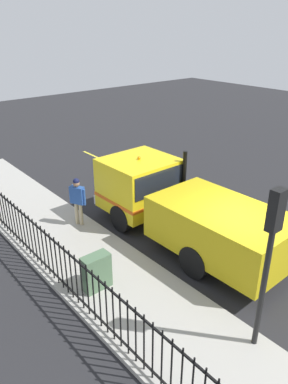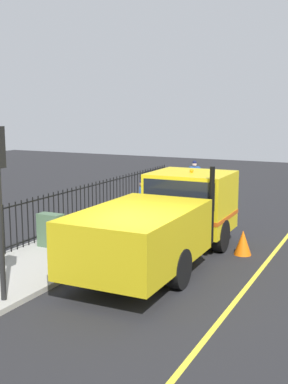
{
  "view_description": "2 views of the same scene",
  "coord_description": "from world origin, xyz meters",
  "px_view_note": "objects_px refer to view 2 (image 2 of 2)",
  "views": [
    {
      "loc": [
        7.92,
        5.09,
        6.51
      ],
      "look_at": [
        0.7,
        -3.5,
        1.39
      ],
      "focal_mm": 34.44,
      "sensor_mm": 36.0,
      "label": 1
    },
    {
      "loc": [
        -4.91,
        9.6,
        4.16
      ],
      "look_at": [
        1.92,
        -4.14,
        1.55
      ],
      "focal_mm": 45.47,
      "sensor_mm": 36.0,
      "label": 2
    }
  ],
  "objects_px": {
    "utility_cabinet": "(51,230)",
    "traffic_cone": "(243,243)",
    "work_truck": "(169,216)",
    "pedestrian_distant": "(194,174)",
    "worker_standing": "(143,198)"
  },
  "relations": [
    {
      "from": "worker_standing",
      "to": "pedestrian_distant",
      "type": "bearing_deg",
      "value": 159.98
    },
    {
      "from": "pedestrian_distant",
      "to": "utility_cabinet",
      "type": "xyz_separation_m",
      "value": [
        0.69,
        10.23,
        -0.51
      ]
    },
    {
      "from": "work_truck",
      "to": "traffic_cone",
      "type": "bearing_deg",
      "value": 38.91
    },
    {
      "from": "work_truck",
      "to": "worker_standing",
      "type": "xyz_separation_m",
      "value": [
        2.09,
        -2.55,
        -0.09
      ]
    },
    {
      "from": "worker_standing",
      "to": "pedestrian_distant",
      "type": "relative_size",
      "value": 1.05
    },
    {
      "from": "pedestrian_distant",
      "to": "utility_cabinet",
      "type": "bearing_deg",
      "value": 50.53
    },
    {
      "from": "work_truck",
      "to": "pedestrian_distant",
      "type": "distance_m",
      "value": 9.92
    },
    {
      "from": "worker_standing",
      "to": "utility_cabinet",
      "type": "xyz_separation_m",
      "value": [
        1.42,
        3.27,
        -0.56
      ]
    },
    {
      "from": "pedestrian_distant",
      "to": "utility_cabinet",
      "type": "height_order",
      "value": "pedestrian_distant"
    },
    {
      "from": "utility_cabinet",
      "to": "traffic_cone",
      "type": "distance_m",
      "value": 5.66
    },
    {
      "from": "pedestrian_distant",
      "to": "utility_cabinet",
      "type": "distance_m",
      "value": 10.27
    },
    {
      "from": "worker_standing",
      "to": "utility_cabinet",
      "type": "height_order",
      "value": "worker_standing"
    },
    {
      "from": "utility_cabinet",
      "to": "pedestrian_distant",
      "type": "bearing_deg",
      "value": -93.84
    },
    {
      "from": "work_truck",
      "to": "utility_cabinet",
      "type": "xyz_separation_m",
      "value": [
        3.51,
        0.72,
        -0.65
      ]
    },
    {
      "from": "work_truck",
      "to": "traffic_cone",
      "type": "relative_size",
      "value": 9.69
    }
  ]
}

